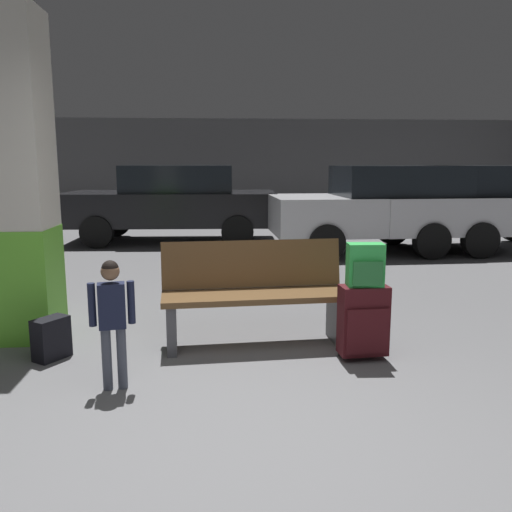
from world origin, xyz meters
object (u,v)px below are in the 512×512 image
(bench, at_px, (255,294))
(backpack_bright, at_px, (365,265))
(suitcase, at_px, (363,321))
(backpack_dark_floor, at_px, (51,339))
(structural_pillar, at_px, (16,180))
(parked_car_far, at_px, (174,201))
(parked_car_side, at_px, (482,205))
(child, at_px, (112,311))
(parked_car_near, at_px, (391,206))

(bench, bearing_deg, backpack_bright, -28.59)
(suitcase, distance_m, backpack_dark_floor, 2.52)
(structural_pillar, height_order, bench, structural_pillar)
(backpack_dark_floor, relative_size, parked_car_far, 0.08)
(parked_car_side, bearing_deg, suitcase, -124.40)
(bench, distance_m, backpack_dark_floor, 1.71)
(child, relative_size, parked_car_near, 0.22)
(child, height_order, backpack_dark_floor, child)
(parked_car_side, xyz_separation_m, parked_car_far, (-5.64, 1.38, 0.00))
(backpack_bright, distance_m, parked_car_far, 6.95)
(structural_pillar, distance_m, backpack_bright, 3.06)
(bench, relative_size, backpack_dark_floor, 4.81)
(parked_car_far, bearing_deg, backpack_dark_floor, -94.22)
(structural_pillar, bearing_deg, bench, -8.24)
(structural_pillar, distance_m, child, 1.78)
(backpack_dark_floor, bearing_deg, parked_car_near, 48.44)
(bench, xyz_separation_m, suitcase, (0.84, -0.46, -0.12))
(child, height_order, parked_car_side, parked_car_side)
(parked_car_side, bearing_deg, child, -133.91)
(structural_pillar, height_order, parked_car_near, structural_pillar)
(parked_car_near, xyz_separation_m, parked_car_far, (-3.91, 1.50, 0.00))
(structural_pillar, distance_m, backpack_dark_floor, 1.42)
(structural_pillar, xyz_separation_m, child, (1.01, -1.19, -0.85))
(bench, relative_size, suitcase, 2.71)
(bench, bearing_deg, parked_car_near, 59.84)
(bench, xyz_separation_m, backpack_bright, (0.84, -0.46, 0.33))
(structural_pillar, relative_size, parked_car_far, 0.69)
(suitcase, xyz_separation_m, parked_car_far, (-2.03, 6.64, 0.48))
(parked_car_side, xyz_separation_m, parked_car_near, (-1.72, -0.12, 0.00))
(structural_pillar, bearing_deg, backpack_bright, -14.63)
(parked_car_far, bearing_deg, bench, -79.08)
(structural_pillar, relative_size, child, 3.10)
(structural_pillar, bearing_deg, backpack_dark_floor, -56.04)
(bench, height_order, parked_car_near, parked_car_near)
(backpack_bright, height_order, parked_car_far, parked_car_far)
(parked_car_side, relative_size, parked_car_far, 1.02)
(parked_car_near, bearing_deg, child, -124.01)
(bench, bearing_deg, parked_car_far, 100.92)
(structural_pillar, distance_m, suitcase, 3.18)
(backpack_dark_floor, relative_size, parked_car_near, 0.08)
(suitcase, bearing_deg, child, -166.87)
(parked_car_far, bearing_deg, parked_car_side, -13.76)
(structural_pillar, xyz_separation_m, backpack_dark_floor, (0.38, -0.57, -1.25))
(backpack_bright, xyz_separation_m, child, (-1.88, -0.44, -0.21))
(suitcase, relative_size, backpack_dark_floor, 1.78)
(structural_pillar, height_order, parked_car_side, structural_pillar)
(parked_car_near, bearing_deg, backpack_dark_floor, -131.56)
(backpack_bright, bearing_deg, structural_pillar, 165.37)
(bench, relative_size, parked_car_far, 0.39)
(suitcase, bearing_deg, parked_car_side, 55.60)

